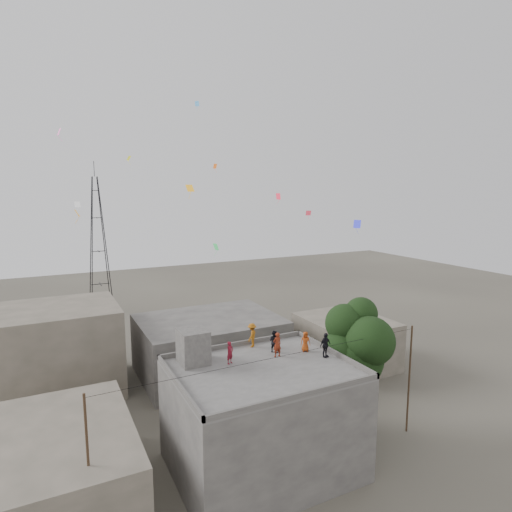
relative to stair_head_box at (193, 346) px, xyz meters
The scene contains 18 objects.
ground 8.21m from the stair_head_box, 39.09° to the right, with size 140.00×140.00×0.00m, color #423E36.
main_building 5.78m from the stair_head_box, 39.09° to the right, with size 10.00×8.00×6.10m.
parapet 4.21m from the stair_head_box, 39.09° to the right, with size 10.00×8.00×0.30m.
stair_head_box is the anchor object (origin of this frame).
neighbor_west 9.34m from the stair_head_box, behind, with size 8.00×10.00×4.00m, color #5E584A.
neighbor_north 13.35m from the stair_head_box, 65.48° to the left, with size 12.00×9.00×5.00m, color #4A4745.
neighbor_northwest 15.45m from the stair_head_box, 116.91° to the left, with size 9.00×8.00×7.00m, color #5E584A.
neighbor_east 19.35m from the stair_head_box, 23.28° to the left, with size 7.00×8.00×4.40m, color #5E584A.
tree 10.80m from the stair_head_box, 10.74° to the right, with size 4.90×4.60×9.10m.
utility_line 6.26m from the stair_head_box, 46.14° to the right, with size 20.12×0.62×7.40m.
transmission_tower 37.46m from the stair_head_box, 91.23° to the left, with size 2.97×2.97×20.01m.
person_red_adult 5.05m from the stair_head_box, 15.93° to the right, with size 0.55×0.36×1.52m, color maroon.
person_orange_child 7.02m from the stair_head_box, 11.75° to the right, with size 0.62×0.40×1.27m, color #A63F13.
person_dark_child 5.10m from the stair_head_box, ahead, with size 0.67×0.52×1.39m, color black.
person_dark_adult 7.92m from the stair_head_box, 20.57° to the right, with size 0.89×0.37×1.51m, color black.
person_orange_adult 4.29m from the stair_head_box, 10.53° to the left, with size 1.01×0.58×1.56m, color #A05912.
person_red_child 2.18m from the stair_head_box, 30.06° to the right, with size 0.48×0.32×1.32m, color maroon.
kites 11.00m from the stair_head_box, 55.37° to the left, with size 19.37×12.39×10.64m.
Camera 1 is at (-10.65, -20.38, 16.05)m, focal length 30.00 mm.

